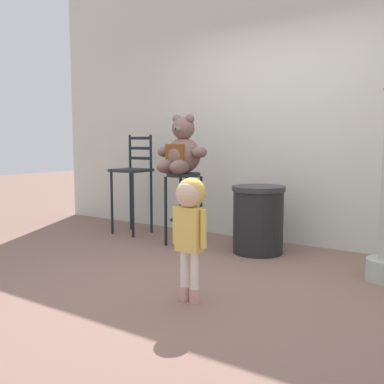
% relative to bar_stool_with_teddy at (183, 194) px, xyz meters
% --- Properties ---
extents(ground_plane, '(24.00, 24.00, 0.00)m').
position_rel_bar_stool_with_teddy_xyz_m(ground_plane, '(0.88, -1.02, -0.56)').
color(ground_plane, '#815F53').
extents(building_wall, '(6.99, 0.30, 3.36)m').
position_rel_bar_stool_with_teddy_xyz_m(building_wall, '(0.88, 0.87, 1.12)').
color(building_wall, beige).
rests_on(building_wall, ground_plane).
extents(bar_stool_with_teddy, '(0.37, 0.37, 0.80)m').
position_rel_bar_stool_with_teddy_xyz_m(bar_stool_with_teddy, '(0.00, 0.00, 0.00)').
color(bar_stool_with_teddy, '#22252A').
rests_on(bar_stool_with_teddy, ground_plane).
extents(teddy_bear, '(0.59, 0.53, 0.63)m').
position_rel_bar_stool_with_teddy_xyz_m(teddy_bear, '(0.00, -0.03, 0.47)').
color(teddy_bear, '#775750').
rests_on(teddy_bear, bar_stool_with_teddy).
extents(child_walking, '(0.28, 0.23, 0.89)m').
position_rel_bar_stool_with_teddy_xyz_m(child_walking, '(1.07, -1.42, 0.08)').
color(child_walking, '#D3948F').
rests_on(child_walking, ground_plane).
extents(trash_bin, '(0.54, 0.54, 0.69)m').
position_rel_bar_stool_with_teddy_xyz_m(trash_bin, '(0.84, 0.14, -0.22)').
color(trash_bin, black).
rests_on(trash_bin, ground_plane).
extents(bar_chair_empty, '(0.41, 0.41, 1.23)m').
position_rel_bar_stool_with_teddy_xyz_m(bar_chair_empty, '(-0.89, 0.17, 0.15)').
color(bar_chair_empty, '#22252A').
rests_on(bar_chair_empty, ground_plane).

